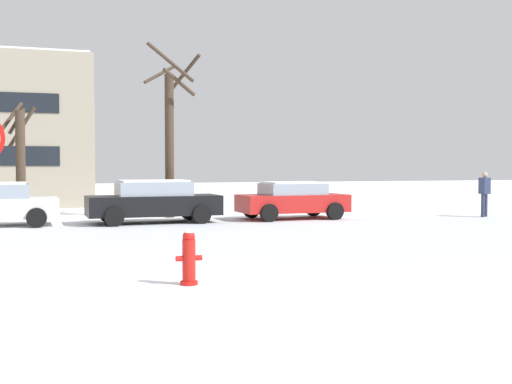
% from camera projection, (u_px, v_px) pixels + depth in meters
% --- Properties ---
extents(ground_plane, '(120.00, 120.00, 0.00)m').
position_uv_depth(ground_plane, '(43.00, 273.00, 11.69)').
color(ground_plane, white).
extents(road_surface, '(80.00, 9.99, 0.00)m').
position_uv_depth(road_surface, '(46.00, 246.00, 15.49)').
color(road_surface, silver).
rests_on(road_surface, ground).
extents(fire_hydrant, '(0.44, 0.30, 0.94)m').
position_uv_depth(fire_hydrant, '(189.00, 257.00, 10.50)').
color(fire_hydrant, red).
rests_on(fire_hydrant, ground).
extents(parked_car_black, '(4.60, 2.15, 1.49)m').
position_uv_depth(parked_car_black, '(154.00, 201.00, 21.85)').
color(parked_car_black, black).
rests_on(parked_car_black, ground).
extents(parked_car_red, '(4.07, 2.20, 1.39)m').
position_uv_depth(parked_car_red, '(292.00, 200.00, 23.51)').
color(parked_car_red, red).
rests_on(parked_car_red, ground).
extents(pedestrian_crossing, '(0.40, 0.41, 1.75)m').
position_uv_depth(pedestrian_crossing, '(484.00, 191.00, 24.43)').
color(pedestrian_crossing, '#2D334C').
rests_on(pedestrian_crossing, ground).
extents(tree_far_right, '(1.53, 1.12, 4.45)m').
position_uv_depth(tree_far_right, '(20.00, 158.00, 23.67)').
color(tree_far_right, '#423326').
rests_on(tree_far_right, ground).
extents(tree_far_mid, '(2.17, 2.18, 6.54)m').
position_uv_depth(tree_far_mid, '(170.00, 133.00, 24.11)').
color(tree_far_mid, '#423326').
rests_on(tree_far_mid, ground).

